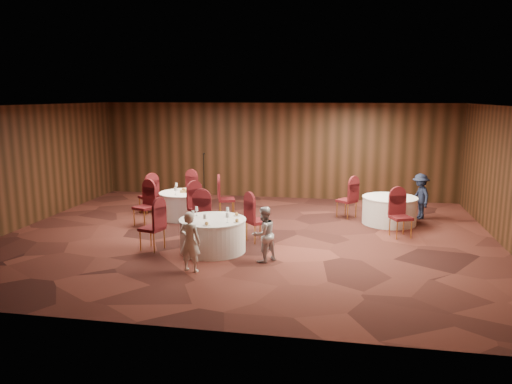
% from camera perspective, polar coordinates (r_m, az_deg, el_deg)
% --- Properties ---
extents(ground, '(12.00, 12.00, 0.00)m').
position_cam_1_polar(ground, '(12.38, -1.08, -5.15)').
color(ground, black).
rests_on(ground, ground).
extents(room_shell, '(12.00, 12.00, 12.00)m').
position_cam_1_polar(room_shell, '(11.99, -1.11, 3.91)').
color(room_shell, silver).
rests_on(room_shell, ground).
extents(table_main, '(1.49, 1.49, 0.74)m').
position_cam_1_polar(table_main, '(11.23, -4.95, -4.89)').
color(table_main, white).
rests_on(table_main, ground).
extents(table_left, '(1.39, 1.39, 0.74)m').
position_cam_1_polar(table_left, '(14.34, -8.22, -1.47)').
color(table_left, white).
rests_on(table_left, ground).
extents(table_right, '(1.47, 1.47, 0.74)m').
position_cam_1_polar(table_right, '(14.04, 14.99, -2.00)').
color(table_right, white).
rests_on(table_right, ground).
extents(chairs_main, '(2.92, 1.93, 1.00)m').
position_cam_1_polar(chairs_main, '(11.91, -5.82, -3.36)').
color(chairs_main, '#420D0D').
rests_on(chairs_main, ground).
extents(chairs_left, '(3.06, 3.05, 1.00)m').
position_cam_1_polar(chairs_left, '(14.37, -8.32, -0.93)').
color(chairs_left, '#420D0D').
rests_on(chairs_left, ground).
extents(chairs_right, '(2.02, 2.52, 1.00)m').
position_cam_1_polar(chairs_right, '(13.59, 13.10, -1.80)').
color(chairs_right, '#420D0D').
rests_on(chairs_right, ground).
extents(tabletop_main, '(1.15, 1.10, 0.22)m').
position_cam_1_polar(tabletop_main, '(10.97, -4.45, -2.73)').
color(tabletop_main, silver).
rests_on(tabletop_main, table_main).
extents(tabletop_left, '(0.83, 0.77, 0.22)m').
position_cam_1_polar(tabletop_left, '(14.26, -8.25, 0.29)').
color(tabletop_left, silver).
rests_on(tabletop_left, table_left).
extents(tabletop_right, '(0.08, 0.08, 0.22)m').
position_cam_1_polar(tabletop_right, '(13.74, 16.06, -0.11)').
color(tabletop_right, silver).
rests_on(tabletop_right, table_right).
extents(mic_stand, '(0.24, 0.24, 1.64)m').
position_cam_1_polar(mic_stand, '(16.13, -5.95, 0.36)').
color(mic_stand, black).
rests_on(mic_stand, ground).
extents(woman_a, '(0.49, 0.37, 1.22)m').
position_cam_1_polar(woman_a, '(9.95, -7.54, -5.65)').
color(woman_a, white).
rests_on(woman_a, ground).
extents(woman_b, '(0.71, 0.73, 1.18)m').
position_cam_1_polar(woman_b, '(10.44, 0.88, -4.86)').
color(woman_b, silver).
rests_on(woman_b, ground).
extents(man_c, '(0.73, 0.94, 1.29)m').
position_cam_1_polar(man_c, '(14.79, 18.25, -0.47)').
color(man_c, '#161C31').
rests_on(man_c, ground).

